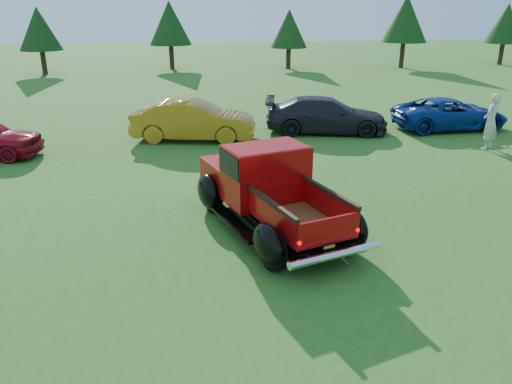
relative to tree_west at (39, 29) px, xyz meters
name	(u,v)px	position (x,y,z in m)	size (l,w,h in m)	color
ground	(270,244)	(12.00, -29.00, -3.11)	(120.00, 120.00, 0.00)	#285A19
tree_west	(39,29)	(0.00, 0.00, 0.00)	(2.94, 2.94, 4.60)	#332114
tree_mid_left	(170,23)	(9.00, 2.00, 0.27)	(3.20, 3.20, 5.00)	#332114
tree_mid_right	(289,29)	(18.00, 1.00, -0.14)	(2.82, 2.82, 4.40)	#332114
tree_east	(406,19)	(27.00, 0.50, 0.55)	(3.46, 3.46, 5.40)	#332114
tree_far_east	(506,24)	(36.00, 1.50, 0.14)	(3.07, 3.07, 4.80)	#332114
pickup_truck	(265,187)	(12.05, -27.86, -2.24)	(3.54, 5.25, 1.83)	black
show_car_yellow	(194,120)	(10.50, -20.13, -2.37)	(1.56, 4.47, 1.47)	#A97016
show_car_grey	(326,115)	(15.64, -19.56, -2.42)	(1.92, 4.72, 1.37)	black
show_car_blue	(450,114)	(20.71, -19.64, -2.49)	(2.06, 4.47, 1.24)	navy
spectator	(491,122)	(20.59, -22.64, -2.14)	(0.71, 0.46, 1.94)	beige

